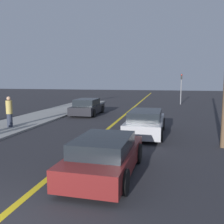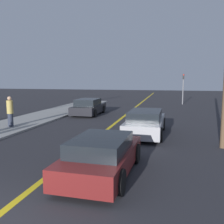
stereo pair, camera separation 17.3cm
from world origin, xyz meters
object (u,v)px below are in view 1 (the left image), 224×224
Objects in this scene: car_ahead_center at (146,123)px; pedestrian_far_standing at (9,112)px; car_near_right_lane at (105,156)px; car_far_distant at (87,107)px; traffic_light at (181,85)px.

pedestrian_far_standing is at bearing -177.81° from car_ahead_center.
car_near_right_lane is at bearing -38.10° from pedestrian_far_standing.
car_far_distant is (-4.48, 11.96, 0.03)m from car_near_right_lane.
car_near_right_lane is 5.79m from car_ahead_center.
traffic_light is at bearing 57.86° from pedestrian_far_standing.
pedestrian_far_standing reaches higher than car_ahead_center.
traffic_light is (2.52, 16.21, 1.50)m from car_ahead_center.
car_far_distant is (-5.19, 6.21, -0.01)m from car_ahead_center.
car_near_right_lane is 2.31× the size of pedestrian_far_standing.
car_near_right_lane is 0.89× the size of car_ahead_center.
car_ahead_center is 16.47m from traffic_light.
traffic_light is at bearing 83.02° from car_near_right_lane.
car_near_right_lane is 22.25m from traffic_light.
pedestrian_far_standing is at bearing 143.27° from car_near_right_lane.
car_ahead_center is at bearing 84.32° from car_near_right_lane.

